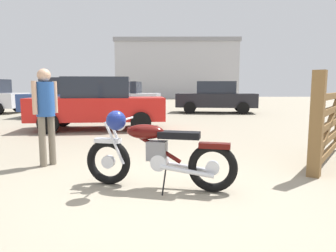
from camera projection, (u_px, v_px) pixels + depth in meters
name	position (u px, v px, depth m)	size (l,w,h in m)	color
ground_plane	(151.00, 189.00, 4.00)	(80.00, 80.00, 0.00)	gray
vintage_motorcycle	(154.00, 152.00, 4.00)	(2.04, 0.74, 1.07)	black
timber_gate	(326.00, 125.00, 5.25)	(1.67, 2.08, 1.60)	brown
bystander	(45.00, 107.00, 5.11)	(0.31, 0.38, 1.66)	#706656
dark_sedan_left	(99.00, 103.00, 9.71)	(4.30, 2.12, 1.67)	black
white_estate_far	(216.00, 97.00, 16.17)	(4.43, 2.45, 1.67)	black
silver_sedan_mid	(69.00, 97.00, 13.68)	(3.95, 1.93, 1.78)	black
red_hatchback_near	(122.00, 97.00, 16.89)	(4.40, 2.37, 1.67)	black
industrial_building	(176.00, 70.00, 41.19)	(15.81, 10.65, 7.36)	#B2B2B7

